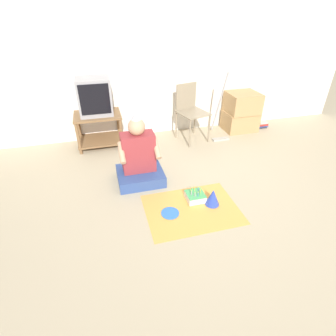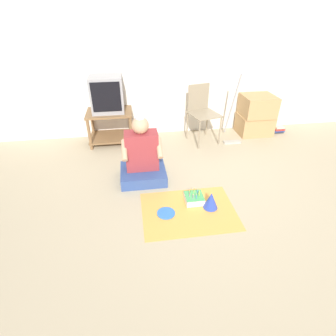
# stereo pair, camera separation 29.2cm
# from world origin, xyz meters

# --- Properties ---
(ground_plane) EXTENTS (16.00, 16.00, 0.00)m
(ground_plane) POSITION_xyz_m (0.00, 0.00, 0.00)
(ground_plane) COLOR tan
(wall_back) EXTENTS (6.40, 0.06, 2.55)m
(wall_back) POSITION_xyz_m (0.00, 2.12, 1.27)
(wall_back) COLOR white
(wall_back) RESTS_ON ground_plane
(tv_stand) EXTENTS (0.68, 0.52, 0.51)m
(tv_stand) POSITION_xyz_m (-1.24, 1.83, 0.31)
(tv_stand) COLOR olive
(tv_stand) RESTS_ON ground_plane
(tv) EXTENTS (0.47, 0.42, 0.52)m
(tv) POSITION_xyz_m (-1.24, 1.85, 0.77)
(tv) COLOR #99999E
(tv) RESTS_ON tv_stand
(folding_chair) EXTENTS (0.51, 0.53, 0.88)m
(folding_chair) POSITION_xyz_m (0.19, 1.72, 0.51)
(folding_chair) COLOR gray
(folding_chair) RESTS_ON ground_plane
(cardboard_box_stack) EXTENTS (0.55, 0.48, 0.65)m
(cardboard_box_stack) POSITION_xyz_m (1.17, 1.82, 0.33)
(cardboard_box_stack) COLOR tan
(cardboard_box_stack) RESTS_ON ground_plane
(dust_mop) EXTENTS (0.28, 0.44, 1.09)m
(dust_mop) POSITION_xyz_m (0.68, 1.60, 0.31)
(dust_mop) COLOR #B2ADA3
(dust_mop) RESTS_ON ground_plane
(book_pile) EXTENTS (0.20, 0.14, 0.11)m
(book_pile) POSITION_xyz_m (1.62, 1.79, 0.05)
(book_pile) COLOR #333338
(book_pile) RESTS_ON ground_plane
(person_seated) EXTENTS (0.56, 0.49, 0.89)m
(person_seated) POSITION_xyz_m (-0.81, 0.70, 0.29)
(person_seated) COLOR #334C8C
(person_seated) RESTS_ON ground_plane
(party_cloth) EXTENTS (1.01, 0.76, 0.01)m
(party_cloth) POSITION_xyz_m (-0.37, -0.02, 0.00)
(party_cloth) COLOR #EFA84C
(party_cloth) RESTS_ON ground_plane
(birthday_cake) EXTENTS (0.20, 0.20, 0.15)m
(birthday_cake) POSITION_xyz_m (-0.28, 0.13, 0.05)
(birthday_cake) COLOR white
(birthday_cake) RESTS_ON party_cloth
(party_hat_blue) EXTENTS (0.16, 0.16, 0.19)m
(party_hat_blue) POSITION_xyz_m (-0.12, 0.00, 0.10)
(party_hat_blue) COLOR blue
(party_hat_blue) RESTS_ON party_cloth
(paper_plate) EXTENTS (0.19, 0.19, 0.01)m
(paper_plate) POSITION_xyz_m (-0.62, -0.03, 0.01)
(paper_plate) COLOR blue
(paper_plate) RESTS_ON party_cloth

